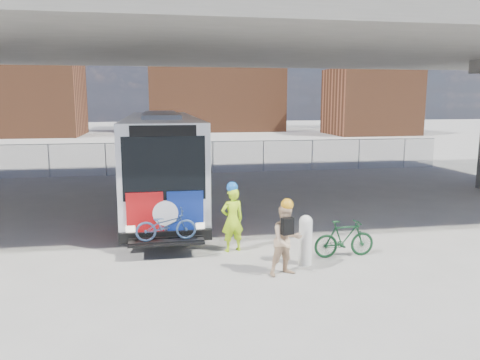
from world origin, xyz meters
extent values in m
plane|color=#9E9991|center=(0.00, 0.00, 0.00)|extent=(160.00, 160.00, 0.00)
cube|color=silver|center=(-2.00, 3.99, 1.95)|extent=(2.55, 12.00, 3.20)
cube|color=black|center=(-2.00, 4.49, 2.59)|extent=(2.61, 11.00, 1.28)
cube|color=black|center=(-2.00, -1.96, 2.33)|extent=(2.24, 0.12, 1.76)
cube|color=black|center=(-2.00, -1.96, 3.36)|extent=(1.78, 0.12, 0.30)
cube|color=black|center=(-2.00, -2.06, 0.45)|extent=(2.55, 0.20, 0.30)
cube|color=#AF0D10|center=(-2.55, -2.03, 1.10)|extent=(1.00, 0.08, 1.20)
cube|color=navy|center=(-1.45, -2.03, 1.10)|extent=(1.00, 0.08, 1.20)
cylinder|color=silver|center=(-2.00, -2.05, 1.10)|extent=(0.70, 0.06, 0.70)
cube|color=gray|center=(-2.00, 3.99, 3.62)|extent=(1.28, 7.20, 0.14)
cube|color=black|center=(-2.00, -2.56, 0.45)|extent=(2.00, 0.70, 0.06)
cylinder|color=black|center=(-3.15, -0.41, 0.50)|extent=(0.30, 1.00, 1.00)
cylinder|color=black|center=(-0.85, -0.41, 0.50)|extent=(0.30, 1.00, 1.00)
cylinder|color=black|center=(-3.15, 8.19, 0.50)|extent=(0.30, 1.00, 1.00)
cylinder|color=black|center=(-0.85, 8.19, 0.50)|extent=(0.30, 1.00, 1.00)
cube|color=#AF0D10|center=(-3.30, 0.19, 1.30)|extent=(0.06, 2.60, 1.70)
cube|color=navy|center=(-3.30, 1.79, 1.30)|extent=(0.06, 1.40, 1.70)
cube|color=#AF0D10|center=(-0.70, 0.19, 1.30)|extent=(0.06, 2.60, 1.70)
cube|color=navy|center=(-0.70, 1.79, 1.30)|extent=(0.06, 1.40, 1.70)
imported|color=#38537C|center=(-2.00, -2.56, 0.90)|extent=(1.63, 0.65, 0.84)
cube|color=#605E59|center=(0.00, 4.00, 6.75)|extent=(40.00, 16.00, 1.50)
cube|color=#605E59|center=(0.00, 4.00, 7.55)|extent=(40.00, 0.60, 0.80)
cylinder|color=gray|center=(-8.00, 12.00, 0.90)|extent=(0.06, 0.06, 1.80)
cylinder|color=gray|center=(-4.00, 12.00, 0.90)|extent=(0.06, 0.06, 1.80)
cylinder|color=gray|center=(0.00, 12.00, 0.90)|extent=(0.06, 0.06, 1.80)
cylinder|color=gray|center=(4.00, 12.00, 0.90)|extent=(0.06, 0.06, 1.80)
cylinder|color=gray|center=(8.00, 12.00, 0.90)|extent=(0.06, 0.06, 1.80)
cylinder|color=gray|center=(12.00, 12.00, 0.90)|extent=(0.06, 0.06, 1.80)
plane|color=gray|center=(0.00, 12.00, 0.90)|extent=(30.00, 0.00, 30.00)
cube|color=gray|center=(0.00, 12.00, 1.82)|extent=(30.00, 0.05, 0.04)
cube|color=brown|center=(-18.00, 45.00, 5.00)|extent=(14.00, 10.00, 10.00)
cube|color=brown|center=(6.00, 52.00, 6.00)|extent=(18.00, 12.00, 12.00)
cube|color=brown|center=(24.00, 40.00, 4.00)|extent=(10.00, 8.00, 8.00)
cylinder|color=brown|center=(14.00, 55.00, 12.50)|extent=(2.20, 2.20, 25.00)
cylinder|color=silver|center=(1.49, -3.71, 0.56)|extent=(0.34, 0.34, 1.13)
sphere|color=silver|center=(1.49, -3.71, 1.13)|extent=(0.34, 0.34, 0.34)
imported|color=#C4FF1A|center=(-0.18, -2.31, 0.90)|extent=(0.73, 0.57, 1.79)
sphere|color=blue|center=(-0.18, -2.31, 1.81)|extent=(0.31, 0.31, 0.31)
imported|color=#D5AF89|center=(0.81, -4.34, 0.86)|extent=(0.98, 0.85, 1.72)
sphere|color=orange|center=(0.81, -4.34, 1.74)|extent=(0.30, 0.30, 0.30)
cube|color=black|center=(0.77, -4.53, 1.27)|extent=(0.31, 0.23, 0.40)
imported|color=#12391D|center=(2.70, -3.33, 0.51)|extent=(1.70, 0.52, 1.02)
camera|label=1|loc=(-2.18, -14.72, 4.16)|focal=35.00mm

